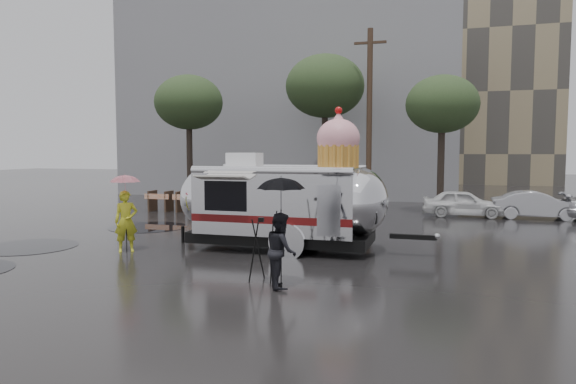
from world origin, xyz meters
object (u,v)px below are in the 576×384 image
(person_right, at_px, (281,250))
(airstream_trailer, at_px, (285,199))
(person_left, at_px, (126,221))
(tripod, at_px, (261,244))

(person_right, bearing_deg, airstream_trailer, -8.95)
(person_left, distance_m, tripod, 5.31)
(airstream_trailer, relative_size, tripod, 5.48)
(airstream_trailer, relative_size, person_right, 4.90)
(person_left, xyz_separation_m, person_right, (5.47, -2.49, -0.08))
(person_left, distance_m, person_right, 6.01)
(person_left, xyz_separation_m, tripod, (4.88, -2.09, -0.05))
(airstream_trailer, distance_m, person_right, 4.45)
(airstream_trailer, height_order, tripod, airstream_trailer)
(airstream_trailer, height_order, person_left, airstream_trailer)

